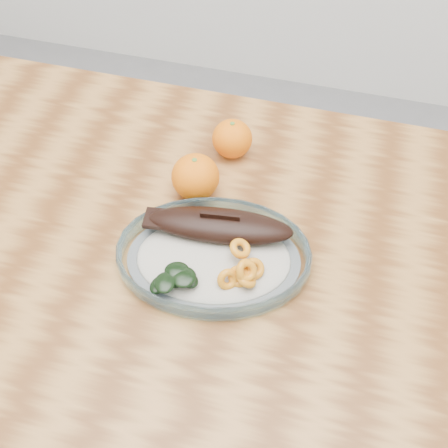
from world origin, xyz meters
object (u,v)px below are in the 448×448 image
object	(u,v)px
plated_meal	(214,254)
orange_right	(232,139)
orange_left	(195,177)
dining_table	(172,286)

from	to	relation	value
plated_meal	orange_right	xyz separation A→B (m)	(-0.03, 0.24, 0.02)
orange_left	orange_right	xyz separation A→B (m)	(0.03, 0.11, -0.00)
orange_left	orange_right	world-z (taller)	orange_left
plated_meal	dining_table	bearing A→B (deg)	168.98
orange_left	orange_right	size ratio (longest dim) A/B	1.12
plated_meal	orange_left	xyz separation A→B (m)	(-0.07, 0.13, 0.02)
dining_table	plated_meal	bearing A→B (deg)	0.39
dining_table	orange_left	world-z (taller)	orange_left
plated_meal	orange_left	distance (m)	0.14
plated_meal	orange_right	world-z (taller)	plated_meal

